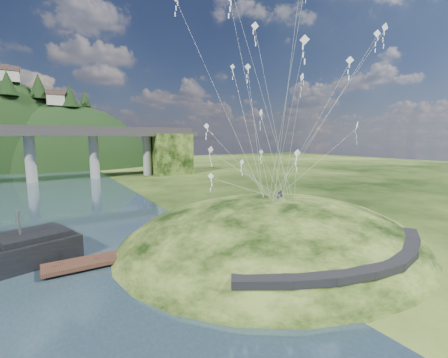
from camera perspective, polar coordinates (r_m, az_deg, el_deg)
ground at (r=29.38m, az=-0.62°, el=-15.63°), size 320.00×320.00×0.00m
grass_hill at (r=35.78m, az=9.10°, el=-13.91°), size 36.00×32.00×13.00m
footpath at (r=26.86m, az=25.25°, el=-13.91°), size 22.29×5.84×0.83m
wooden_dock at (r=31.49m, az=-17.02°, el=-13.38°), size 15.51×2.61×1.11m
kite_flyers at (r=34.72m, az=10.57°, el=-2.19°), size 1.97×1.62×1.63m
kite_swarm at (r=33.74m, az=9.07°, el=18.16°), size 20.86×17.52×21.45m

